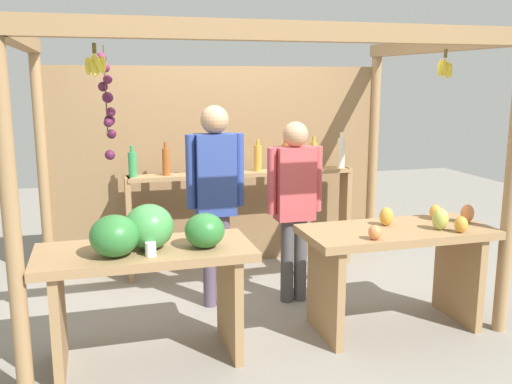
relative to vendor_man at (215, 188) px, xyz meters
The scene contains 7 objects.
ground_plane 1.05m from the vendor_man, ahead, with size 12.00×12.00×0.00m, color gray.
market_stall 0.64m from the vendor_man, 60.64° to the left, with size 3.50×2.25×2.23m.
fruit_counter_left 1.09m from the vendor_man, 127.29° to the right, with size 1.42×0.66×1.09m.
fruit_counter_right 1.53m from the vendor_man, 33.26° to the right, with size 1.42×0.64×0.95m.
bottle_shelf_unit 0.93m from the vendor_man, 60.92° to the left, with size 2.25×0.22×1.36m.
vendor_man is the anchor object (origin of this frame).
vendor_woman 0.67m from the vendor_man, ahead, with size 0.48×0.21×1.55m.
Camera 1 is at (-1.21, -4.44, 1.89)m, focal length 39.62 mm.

